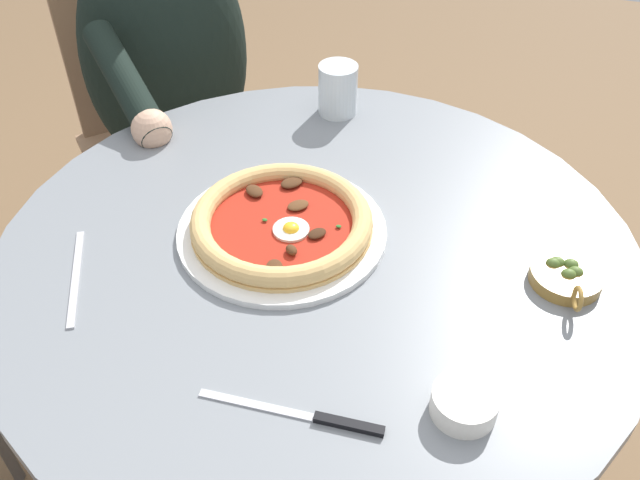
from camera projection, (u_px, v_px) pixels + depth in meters
name	position (u px, v px, depth m)	size (l,w,h in m)	color
dining_table	(317.00, 325.00, 1.09)	(0.92, 0.92, 0.74)	gray
pizza_on_plate	(282.00, 224.00, 0.98)	(0.30, 0.30, 0.04)	white
water_glass	(338.00, 92.00, 1.22)	(0.07, 0.07, 0.09)	silver
steak_knife	(318.00, 418.00, 0.76)	(0.22, 0.02, 0.01)	silver
ramekin_capers	(464.00, 402.00, 0.76)	(0.08, 0.08, 0.03)	white
olive_pan	(566.00, 276.00, 0.91)	(0.10, 0.12, 0.04)	olive
fork_utensil	(76.00, 277.00, 0.92)	(0.09, 0.17, 0.00)	#BCBCC1
diner_person	(180.00, 142.00, 1.57)	(0.44, 0.57, 1.18)	#282833
cafe_chair_diner	(162.00, 118.00, 1.68)	(0.57, 0.57, 0.84)	#957050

